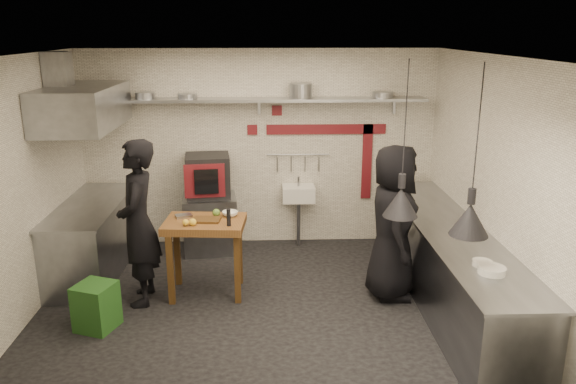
{
  "coord_description": "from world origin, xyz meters",
  "views": [
    {
      "loc": [
        0.1,
        -5.79,
        3.06
      ],
      "look_at": [
        0.34,
        0.3,
        1.28
      ],
      "focal_mm": 35.0,
      "sensor_mm": 36.0,
      "label": 1
    }
  ],
  "objects_px": {
    "chef_left": "(138,223)",
    "oven_stand": "(210,223)",
    "combi_oven": "(208,175)",
    "green_bin": "(96,306)",
    "chef_right": "(393,223)",
    "prep_table": "(206,257)"
  },
  "relations": [
    {
      "from": "chef_left",
      "to": "chef_right",
      "type": "distance_m",
      "value": 2.9
    },
    {
      "from": "green_bin",
      "to": "chef_left",
      "type": "bearing_deg",
      "value": 59.8
    },
    {
      "from": "oven_stand",
      "to": "chef_left",
      "type": "xyz_separation_m",
      "value": [
        -0.64,
        -1.54,
        0.55
      ]
    },
    {
      "from": "combi_oven",
      "to": "chef_left",
      "type": "distance_m",
      "value": 1.71
    },
    {
      "from": "chef_left",
      "to": "oven_stand",
      "type": "bearing_deg",
      "value": 153.13
    },
    {
      "from": "combi_oven",
      "to": "chef_left",
      "type": "height_order",
      "value": "chef_left"
    },
    {
      "from": "combi_oven",
      "to": "chef_right",
      "type": "relative_size",
      "value": 0.33
    },
    {
      "from": "oven_stand",
      "to": "chef_right",
      "type": "relative_size",
      "value": 0.44
    },
    {
      "from": "combi_oven",
      "to": "green_bin",
      "type": "distance_m",
      "value": 2.55
    },
    {
      "from": "oven_stand",
      "to": "chef_left",
      "type": "distance_m",
      "value": 1.76
    },
    {
      "from": "prep_table",
      "to": "chef_left",
      "type": "xyz_separation_m",
      "value": [
        -0.72,
        -0.17,
        0.49
      ]
    },
    {
      "from": "prep_table",
      "to": "chef_right",
      "type": "bearing_deg",
      "value": 0.76
    },
    {
      "from": "chef_left",
      "to": "chef_right",
      "type": "height_order",
      "value": "chef_left"
    },
    {
      "from": "green_bin",
      "to": "oven_stand",
      "type": "bearing_deg",
      "value": 65.17
    },
    {
      "from": "oven_stand",
      "to": "chef_right",
      "type": "bearing_deg",
      "value": -40.3
    },
    {
      "from": "oven_stand",
      "to": "combi_oven",
      "type": "distance_m",
      "value": 0.69
    },
    {
      "from": "oven_stand",
      "to": "green_bin",
      "type": "height_order",
      "value": "oven_stand"
    },
    {
      "from": "oven_stand",
      "to": "combi_oven",
      "type": "bearing_deg",
      "value": 97.87
    },
    {
      "from": "combi_oven",
      "to": "chef_left",
      "type": "bearing_deg",
      "value": -118.18
    },
    {
      "from": "green_bin",
      "to": "chef_right",
      "type": "relative_size",
      "value": 0.27
    },
    {
      "from": "chef_left",
      "to": "combi_oven",
      "type": "bearing_deg",
      "value": 153.96
    },
    {
      "from": "prep_table",
      "to": "chef_left",
      "type": "relative_size",
      "value": 0.48
    }
  ]
}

